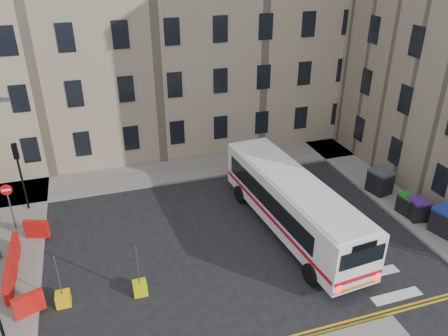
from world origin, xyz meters
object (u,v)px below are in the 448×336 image
wheelie_bin_c (408,204)px  wheelie_bin_a (445,221)px  wheelie_bin_e (377,181)px  bus (292,202)px  bollard_yellow (63,299)px  wheelie_bin_d (380,181)px  bollard_chevron (140,288)px  wheelie_bin_b (418,209)px

wheelie_bin_c → wheelie_bin_a: bearing=-82.7°
wheelie_bin_a → wheelie_bin_e: bearing=81.4°
wheelie_bin_c → bus: bearing=166.9°
bollard_yellow → wheelie_bin_c: bearing=4.3°
wheelie_bin_a → bus: bearing=143.8°
wheelie_bin_d → wheelie_bin_e: size_ratio=1.24×
wheelie_bin_d → wheelie_bin_e: (0.07, 0.31, -0.14)m
wheelie_bin_e → bollard_chevron: bearing=-152.5°
wheelie_bin_c → bollard_chevron: wheelie_bin_c is taller
wheelie_bin_a → wheelie_bin_b: bearing=91.2°
bus → bollard_chevron: bus is taller
bus → bollard_yellow: 11.94m
bus → bollard_chevron: 8.88m
wheelie_bin_e → bollard_yellow: (-18.65, -4.23, -0.44)m
wheelie_bin_c → bollard_yellow: size_ratio=1.88×
wheelie_bin_e → wheelie_bin_d: bearing=-91.2°
bus → wheelie_bin_a: bus is taller
bus → wheelie_bin_b: bearing=-15.3°
wheelie_bin_d → bollard_yellow: size_ratio=2.52×
wheelie_bin_a → bollard_chevron: 16.04m
bus → wheelie_bin_a: bearing=-25.4°
wheelie_bin_d → wheelie_bin_a: bearing=-93.2°
wheelie_bin_a → wheelie_bin_d: 4.77m
wheelie_bin_b → wheelie_bin_d: wheelie_bin_d is taller
wheelie_bin_b → bollard_chevron: bearing=-166.1°
bollard_chevron → wheelie_bin_d: bearing=15.5°
bus → bollard_yellow: size_ratio=19.10×
wheelie_bin_c → bollard_chevron: size_ratio=1.88×
wheelie_bin_c → wheelie_bin_e: wheelie_bin_e is taller
wheelie_bin_a → bollard_chevron: wheelie_bin_a is taller
wheelie_bin_b → bus: bearing=179.6°
wheelie_bin_d → bollard_chevron: wheelie_bin_d is taller
bus → wheelie_bin_e: 7.38m
wheelie_bin_b → wheelie_bin_e: (-0.15, 3.49, -0.01)m
bus → wheelie_bin_e: bus is taller
bus → wheelie_bin_c: 7.10m
wheelie_bin_b → bollard_yellow: 18.82m
wheelie_bin_e → wheelie_bin_c: bearing=-78.7°
bus → wheelie_bin_b: 7.32m
wheelie_bin_b → bollard_yellow: bearing=-167.8°
bollard_chevron → wheelie_bin_b: bearing=4.0°
bollard_chevron → wheelie_bin_c: bearing=6.4°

